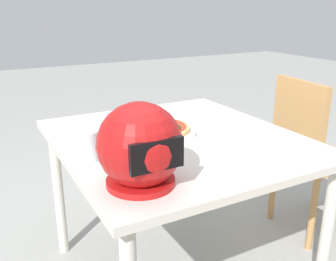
% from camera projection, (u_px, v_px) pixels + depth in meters
% --- Properties ---
extents(dining_table, '(0.98, 1.06, 0.73)m').
position_uv_depth(dining_table, '(177.00, 154.00, 1.64)').
color(dining_table, beige).
rests_on(dining_table, ground).
extents(pizza_plate, '(0.33, 0.33, 0.01)m').
position_uv_depth(pizza_plate, '(159.00, 132.00, 1.66)').
color(pizza_plate, white).
rests_on(pizza_plate, dining_table).
extents(pizza, '(0.27, 0.27, 0.06)m').
position_uv_depth(pizza, '(158.00, 127.00, 1.66)').
color(pizza, tan).
rests_on(pizza, pizza_plate).
extents(motorcycle_helmet, '(0.27, 0.27, 0.27)m').
position_uv_depth(motorcycle_helmet, '(140.00, 147.00, 1.15)').
color(motorcycle_helmet, '#B21414').
rests_on(motorcycle_helmet, dining_table).
extents(drinking_glass, '(0.07, 0.07, 0.11)m').
position_uv_depth(drinking_glass, '(89.00, 146.00, 1.36)').
color(drinking_glass, silver).
rests_on(drinking_glass, dining_table).
extents(chair_side, '(0.44, 0.44, 0.90)m').
position_uv_depth(chair_side, '(309.00, 150.00, 2.09)').
color(chair_side, '#B7844C').
rests_on(chair_side, ground).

